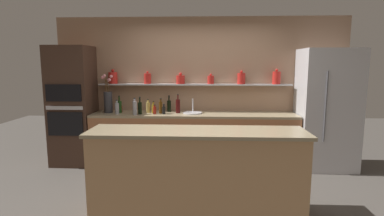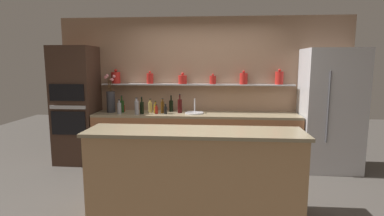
{
  "view_description": "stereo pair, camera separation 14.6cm",
  "coord_description": "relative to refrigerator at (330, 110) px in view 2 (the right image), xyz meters",
  "views": [
    {
      "loc": [
        0.1,
        -3.88,
        1.78
      ],
      "look_at": [
        -0.1,
        0.36,
        1.15
      ],
      "focal_mm": 28.0,
      "sensor_mm": 36.0,
      "label": 1
    },
    {
      "loc": [
        0.24,
        -3.87,
        1.78
      ],
      "look_at": [
        -0.1,
        0.36,
        1.15
      ],
      "focal_mm": 28.0,
      "sensor_mm": 36.0,
      "label": 2
    }
  ],
  "objects": [
    {
      "name": "ground_plane",
      "position": [
        -2.14,
        -1.2,
        -1.01
      ],
      "size": [
        12.0,
        12.0,
        0.0
      ],
      "primitive_type": "plane",
      "color": "#4C4742"
    },
    {
      "name": "back_wall_unit",
      "position": [
        -2.14,
        0.4,
        0.29
      ],
      "size": [
        5.2,
        0.28,
        2.6
      ],
      "color": "#937056",
      "rests_on": "ground_plane"
    },
    {
      "name": "back_counter_unit",
      "position": [
        -2.25,
        0.04,
        -0.55
      ],
      "size": [
        3.53,
        0.62,
        0.92
      ],
      "color": "#99603D",
      "rests_on": "ground_plane"
    },
    {
      "name": "island_counter",
      "position": [
        -2.14,
        -1.72,
        -0.5
      ],
      "size": [
        2.51,
        0.61,
        1.02
      ],
      "color": "tan",
      "rests_on": "ground_plane"
    },
    {
      "name": "refrigerator",
      "position": [
        0.0,
        0.0,
        0.0
      ],
      "size": [
        0.92,
        0.73,
        2.02
      ],
      "color": "#B7B7BC",
      "rests_on": "ground_plane"
    },
    {
      "name": "oven_tower",
      "position": [
        -4.39,
        0.04,
        0.03
      ],
      "size": [
        0.71,
        0.64,
        2.08
      ],
      "color": "#3D281E",
      "rests_on": "ground_plane"
    },
    {
      "name": "flower_vase",
      "position": [
        -3.76,
        0.06,
        0.14
      ],
      "size": [
        0.19,
        0.17,
        0.68
      ],
      "color": "#2D2D33",
      "rests_on": "back_counter_unit"
    },
    {
      "name": "sink_fixture",
      "position": [
        -2.27,
        0.05,
        -0.07
      ],
      "size": [
        0.33,
        0.33,
        0.25
      ],
      "color": "#B7B7BC",
      "rests_on": "back_counter_unit"
    },
    {
      "name": "bottle_sauce_0",
      "position": [
        -2.76,
        -0.06,
        -0.02
      ],
      "size": [
        0.06,
        0.06,
        0.18
      ],
      "color": "black",
      "rests_on": "back_counter_unit"
    },
    {
      "name": "bottle_spirit_1",
      "position": [
        -2.82,
        0.02,
        0.02
      ],
      "size": [
        0.06,
        0.06,
        0.26
      ],
      "color": "#4C2D0C",
      "rests_on": "back_counter_unit"
    },
    {
      "name": "bottle_wine_2",
      "position": [
        -3.16,
        -0.08,
        0.02
      ],
      "size": [
        0.07,
        0.07,
        0.3
      ],
      "color": "black",
      "rests_on": "back_counter_unit"
    },
    {
      "name": "bottle_oil_3",
      "position": [
        -2.95,
        0.04,
        -0.01
      ],
      "size": [
        0.06,
        0.06,
        0.21
      ],
      "color": "olive",
      "rests_on": "back_counter_unit"
    },
    {
      "name": "bottle_sauce_4",
      "position": [
        -2.92,
        -0.05,
        -0.02
      ],
      "size": [
        0.06,
        0.06,
        0.17
      ],
      "color": "maroon",
      "rests_on": "back_counter_unit"
    },
    {
      "name": "bottle_wine_5",
      "position": [
        -2.7,
        0.21,
        0.02
      ],
      "size": [
        0.07,
        0.07,
        0.3
      ],
      "color": "black",
      "rests_on": "back_counter_unit"
    },
    {
      "name": "bottle_wine_6",
      "position": [
        -3.56,
        0.06,
        0.02
      ],
      "size": [
        0.08,
        0.08,
        0.3
      ],
      "color": "#193814",
      "rests_on": "back_counter_unit"
    },
    {
      "name": "bottle_spirit_7",
      "position": [
        -3.56,
        -0.09,
        0.01
      ],
      "size": [
        0.07,
        0.07,
        0.25
      ],
      "color": "gray",
      "rests_on": "back_counter_unit"
    },
    {
      "name": "bottle_spirit_8",
      "position": [
        -3.05,
        0.09,
        0.01
      ],
      "size": [
        0.07,
        0.07,
        0.24
      ],
      "color": "tan",
      "rests_on": "back_counter_unit"
    },
    {
      "name": "bottle_sauce_9",
      "position": [
        -3.56,
        0.15,
        -0.03
      ],
      "size": [
        0.05,
        0.05,
        0.16
      ],
      "color": "maroon",
      "rests_on": "back_counter_unit"
    },
    {
      "name": "bottle_wine_10",
      "position": [
        -2.53,
        0.08,
        0.03
      ],
      "size": [
        0.08,
        0.08,
        0.33
      ],
      "color": "#380C0C",
      "rests_on": "back_counter_unit"
    },
    {
      "name": "bottle_spirit_11",
      "position": [
        -3.24,
        -0.13,
        0.03
      ],
      "size": [
        0.07,
        0.07,
        0.29
      ],
      "color": "gray",
      "rests_on": "back_counter_unit"
    }
  ]
}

